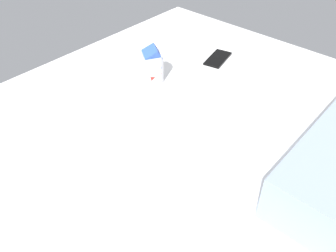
% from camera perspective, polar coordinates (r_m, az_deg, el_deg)
% --- Properties ---
extents(bed_mattress, '(1.80, 1.40, 0.18)m').
position_cam_1_polar(bed_mattress, '(1.03, -1.44, -9.02)').
color(bed_mattress, white).
rests_on(bed_mattress, ground).
extents(snack_cup, '(0.09, 0.09, 0.15)m').
position_cam_1_polar(snack_cup, '(1.25, -2.77, 9.83)').
color(snack_cup, silver).
rests_on(snack_cup, bed_mattress).
extents(cell_phone, '(0.15, 0.10, 0.01)m').
position_cam_1_polar(cell_phone, '(1.44, 8.30, 11.05)').
color(cell_phone, black).
rests_on(cell_phone, bed_mattress).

